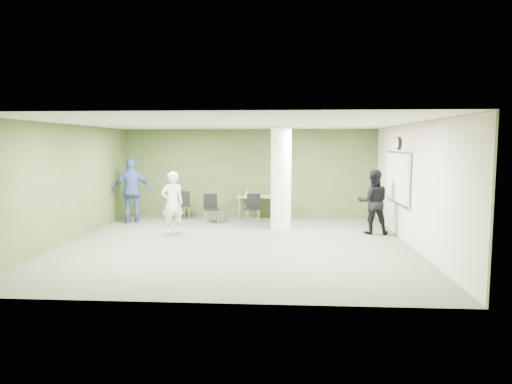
# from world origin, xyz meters

# --- Properties ---
(floor) EXTENTS (8.00, 8.00, 0.00)m
(floor) POSITION_xyz_m (0.00, 0.00, 0.00)
(floor) COLOR #525442
(floor) RESTS_ON ground
(ceiling) EXTENTS (8.00, 8.00, 0.00)m
(ceiling) POSITION_xyz_m (0.00, 0.00, 2.80)
(ceiling) COLOR white
(ceiling) RESTS_ON wall_back
(wall_back) EXTENTS (8.00, 2.80, 0.02)m
(wall_back) POSITION_xyz_m (0.00, 4.00, 1.40)
(wall_back) COLOR #3C5226
(wall_back) RESTS_ON floor
(wall_left) EXTENTS (0.02, 8.00, 2.80)m
(wall_left) POSITION_xyz_m (-4.00, 0.00, 1.40)
(wall_left) COLOR #3C5226
(wall_left) RESTS_ON floor
(wall_right_cream) EXTENTS (0.02, 8.00, 2.80)m
(wall_right_cream) POSITION_xyz_m (4.00, 0.00, 1.40)
(wall_right_cream) COLOR beige
(wall_right_cream) RESTS_ON floor
(column) EXTENTS (0.56, 0.56, 2.80)m
(column) POSITION_xyz_m (1.00, 2.00, 1.40)
(column) COLOR silver
(column) RESTS_ON floor
(whiteboard) EXTENTS (0.05, 2.30, 1.30)m
(whiteboard) POSITION_xyz_m (3.92, 1.20, 1.50)
(whiteboard) COLOR silver
(whiteboard) RESTS_ON wall_right_cream
(wall_clock) EXTENTS (0.06, 0.32, 0.32)m
(wall_clock) POSITION_xyz_m (3.92, 1.20, 2.35)
(wall_clock) COLOR black
(wall_clock) RESTS_ON wall_right_cream
(folding_table) EXTENTS (1.59, 0.77, 0.99)m
(folding_table) POSITION_xyz_m (0.37, 3.54, 0.69)
(folding_table) COLOR #9B9B96
(folding_table) RESTS_ON floor
(wastebasket) EXTENTS (0.27, 0.27, 0.31)m
(wastebasket) POSITION_xyz_m (-0.80, 2.94, 0.15)
(wastebasket) COLOR #4C4C4C
(wastebasket) RESTS_ON floor
(chair_back_left) EXTENTS (0.54, 0.54, 0.90)m
(chair_back_left) POSITION_xyz_m (-2.21, 3.43, 0.53)
(chair_back_left) COLOR black
(chair_back_left) RESTS_ON floor
(chair_back_right) EXTENTS (0.53, 0.53, 0.90)m
(chair_back_right) POSITION_xyz_m (-2.04, 3.33, 0.52)
(chair_back_right) COLOR black
(chair_back_right) RESTS_ON floor
(chair_table_left) EXTENTS (0.53, 0.53, 0.86)m
(chair_table_left) POSITION_xyz_m (-1.09, 2.88, 0.50)
(chair_table_left) COLOR black
(chair_table_left) RESTS_ON floor
(chair_table_right) EXTENTS (0.46, 0.46, 0.85)m
(chair_table_right) POSITION_xyz_m (0.16, 3.05, 0.49)
(chair_table_right) COLOR black
(chair_table_right) RESTS_ON floor
(woman_white) EXTENTS (0.71, 0.64, 1.62)m
(woman_white) POSITION_xyz_m (-1.80, 1.12, 0.81)
(woman_white) COLOR silver
(woman_white) RESTS_ON floor
(man_black) EXTENTS (0.84, 0.67, 1.67)m
(man_black) POSITION_xyz_m (3.40, 1.47, 0.84)
(man_black) COLOR black
(man_black) RESTS_ON floor
(man_blue) EXTENTS (1.22, 0.83, 1.92)m
(man_blue) POSITION_xyz_m (-3.40, 2.69, 0.96)
(man_blue) COLOR #384B8B
(man_blue) RESTS_ON floor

